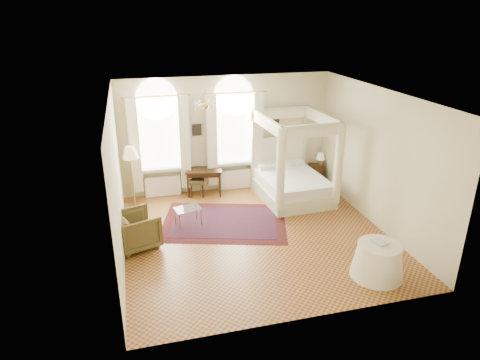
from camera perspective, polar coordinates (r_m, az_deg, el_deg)
The scene contains 18 objects.
ground at distance 10.15m, azimuth 2.14°, elevation -7.40°, with size 6.00×6.00×0.00m, color #A2682F.
room_walls at distance 9.35m, azimuth 2.31°, elevation 3.26°, with size 6.00×6.00×6.00m.
window_left at distance 11.89m, azimuth -10.63°, elevation 4.47°, with size 1.62×0.27×3.29m.
window_right at distance 12.19m, azimuth -0.73°, elevation 5.28°, with size 1.62×0.27×3.29m.
chandelier at distance 10.03m, azimuth -4.63°, elevation 9.97°, with size 0.51×0.45×0.50m.
wall_pictures at distance 12.15m, azimuth -1.37°, elevation 7.19°, with size 2.54×0.03×0.39m.
canopy_bed at distance 11.95m, azimuth 7.02°, elevation -0.03°, with size 1.92×2.30×2.38m.
nightstand at distance 13.21m, azimuth 10.06°, elevation 0.81°, with size 0.42×0.38×0.59m, color #331E0D.
nightstand_lamp at distance 13.05m, azimuth 10.69°, elevation 3.05°, with size 0.26×0.26×0.38m.
writing_desk at distance 12.12m, azimuth -4.83°, elevation 0.93°, with size 1.10×0.72×0.76m.
laptop at distance 11.99m, azimuth -4.07°, elevation 1.35°, with size 0.30×0.20×0.02m, color black.
stool at distance 12.13m, azimuth -5.80°, elevation -0.30°, with size 0.48×0.48×0.50m.
armchair at distance 9.80m, azimuth -13.60°, elevation -6.47°, with size 0.88×0.90×0.82m, color #473D1E.
coffee_table at distance 10.55m, azimuth -6.97°, elevation -3.99°, with size 0.70×0.55×0.43m.
floor_lamp at distance 11.48m, azimuth -14.41°, elevation 3.16°, with size 0.43×0.43×1.66m.
oriental_rug at distance 10.74m, azimuth -2.11°, elevation -5.61°, with size 3.54×2.96×0.01m.
side_table at distance 8.99m, azimuth 17.90°, elevation -10.18°, with size 1.04×1.04×0.71m.
book at distance 8.80m, azimuth 17.59°, elevation -8.04°, with size 0.22×0.29×0.03m, color black.
Camera 1 is at (-2.59, -8.48, 4.94)m, focal length 32.00 mm.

